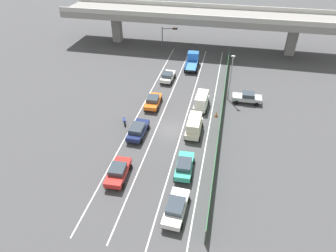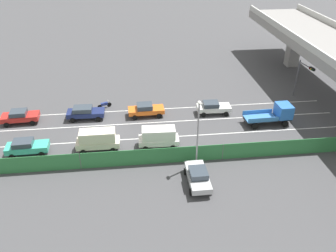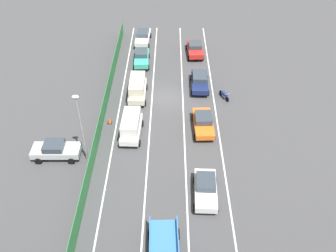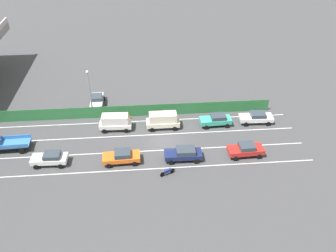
{
  "view_description": "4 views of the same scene",
  "coord_description": "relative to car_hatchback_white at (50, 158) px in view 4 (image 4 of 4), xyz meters",
  "views": [
    {
      "loc": [
        6.7,
        -31.56,
        23.56
      ],
      "look_at": [
        0.01,
        -0.79,
        1.14
      ],
      "focal_mm": 31.78,
      "sensor_mm": 36.0,
      "label": 1
    },
    {
      "loc": [
        34.51,
        3.98,
        21.16
      ],
      "look_at": [
        1.17,
        7.71,
        1.13
      ],
      "focal_mm": 36.5,
      "sensor_mm": 36.0,
      "label": 2
    },
    {
      "loc": [
        -0.32,
        33.95,
        24.1
      ],
      "look_at": [
        -0.12,
        6.92,
        1.6
      ],
      "focal_mm": 39.51,
      "sensor_mm": 36.0,
      "label": 3
    },
    {
      "loc": [
        -37.05,
        2.57,
        28.19
      ],
      "look_at": [
        1.63,
        -0.65,
        1.39
      ],
      "focal_mm": 37.8,
      "sensor_mm": 36.0,
      "label": 4
    }
  ],
  "objects": [
    {
      "name": "car_sedan_white",
      "position": [
        6.76,
        -27.35,
        -0.01
      ],
      "size": [
        2.18,
        4.73,
        1.59
      ],
      "color": "white",
      "rests_on": "ground"
    },
    {
      "name": "lane_line_right_edge",
      "position": [
        8.45,
        -8.42,
        -0.89
      ],
      "size": [
        0.14,
        47.16,
        0.01
      ],
      "primitive_type": "cube",
      "color": "silver",
      "rests_on": "ground"
    },
    {
      "name": "car_taxi_orange",
      "position": [
        -0.37,
        -8.58,
        -0.0
      ],
      "size": [
        2.2,
        4.56,
        1.62
      ],
      "color": "orange",
      "rests_on": "ground"
    },
    {
      "name": "car_taxi_teal",
      "position": [
        6.59,
        -21.54,
        0.02
      ],
      "size": [
        2.1,
        4.41,
        1.65
      ],
      "color": "teal",
      "rests_on": "ground"
    },
    {
      "name": "car_sedan_red",
      "position": [
        -0.29,
        -23.93,
        0.01
      ],
      "size": [
        2.24,
        4.47,
        1.63
      ],
      "color": "red",
      "rests_on": "ground"
    },
    {
      "name": "lane_line_mid_left",
      "position": [
        1.52,
        -8.42,
        -0.89
      ],
      "size": [
        0.14,
        47.16,
        0.01
      ],
      "primitive_type": "cube",
      "color": "silver",
      "rests_on": "ground"
    },
    {
      "name": "green_fence",
      "position": [
        9.84,
        -8.42,
        0.03
      ],
      "size": [
        0.1,
        43.26,
        1.84
      ],
      "color": "#2D753D",
      "rests_on": "ground"
    },
    {
      "name": "lane_line_mid_right",
      "position": [
        4.99,
        -8.42,
        -0.89
      ],
      "size": [
        0.14,
        47.16,
        0.01
      ],
      "primitive_type": "cube",
      "color": "silver",
      "rests_on": "ground"
    },
    {
      "name": "motorcycle",
      "position": [
        -3.08,
        -13.92,
        -0.43
      ],
      "size": [
        0.98,
        1.81,
        0.93
      ],
      "color": "black",
      "rests_on": "ground"
    },
    {
      "name": "car_van_white",
      "position": [
        6.73,
        -7.57,
        0.38
      ],
      "size": [
        2.16,
        4.42,
        2.26
      ],
      "color": "silver",
      "rests_on": "ground"
    },
    {
      "name": "car_sedan_navy",
      "position": [
        -0.45,
        -16.14,
        0.01
      ],
      "size": [
        2.12,
        4.61,
        1.61
      ],
      "color": "navy",
      "rests_on": "ground"
    },
    {
      "name": "street_lamp",
      "position": [
        10.51,
        -4.1,
        3.48
      ],
      "size": [
        0.6,
        0.36,
        7.21
      ],
      "color": "gray",
      "rests_on": "ground"
    },
    {
      "name": "traffic_cone",
      "position": [
        9.15,
        -9.46,
        -0.55
      ],
      "size": [
        0.47,
        0.47,
        0.72
      ],
      "color": "orange",
      "rests_on": "ground"
    },
    {
      "name": "ground_plane",
      "position": [
        3.25,
        -14.0,
        -0.89
      ],
      "size": [
        300.0,
        300.0,
        0.0
      ],
      "primitive_type": "plane",
      "color": "#424244"
    },
    {
      "name": "lane_line_left_edge",
      "position": [
        -1.94,
        -8.42,
        -0.89
      ],
      "size": [
        0.14,
        47.16,
        0.01
      ],
      "primitive_type": "cube",
      "color": "silver",
      "rests_on": "ground"
    },
    {
      "name": "car_van_cream",
      "position": [
        6.58,
        -14.08,
        0.4
      ],
      "size": [
        2.02,
        4.58,
        2.31
      ],
      "color": "beige",
      "rests_on": "ground"
    },
    {
      "name": "parked_wagon_silver",
      "position": [
        13.38,
        -4.49,
        -0.0
      ],
      "size": [
        4.41,
        2.08,
        1.63
      ],
      "color": "#B2B5B7",
      "rests_on": "ground"
    },
    {
      "name": "car_hatchback_white",
      "position": [
        0.0,
        0.0,
        0.0
      ],
      "size": [
        2.12,
        4.3,
        1.61
      ],
      "color": "silver",
      "rests_on": "ground"
    }
  ]
}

